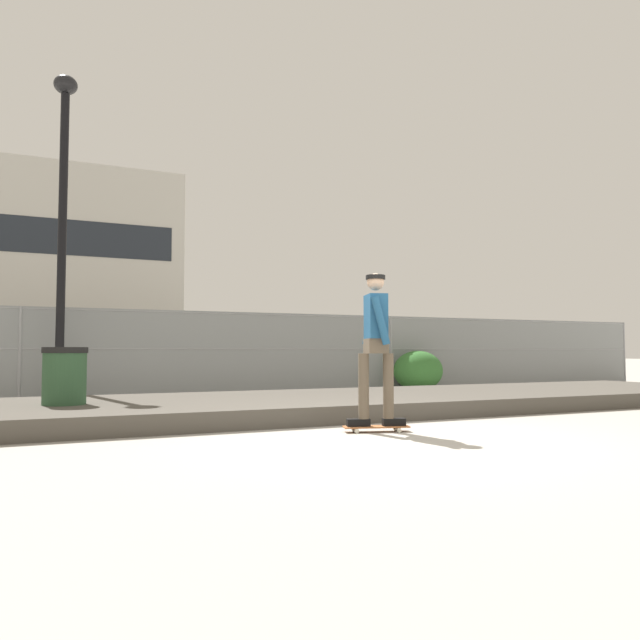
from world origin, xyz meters
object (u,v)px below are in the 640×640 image
object	(u,v)px
shrub_left	(418,371)
street_lamp	(63,195)
skater	(376,338)
trash_bin	(64,385)
skateboard	(376,427)

from	to	relation	value
shrub_left	street_lamp	bearing A→B (deg)	-179.65
skater	street_lamp	distance (m)	7.44
street_lamp	trash_bin	size ratio (longest dim) A/B	6.13
shrub_left	trash_bin	bearing A→B (deg)	-156.18
skater	shrub_left	distance (m)	7.50
shrub_left	trash_bin	distance (m)	8.72
skateboard	trash_bin	size ratio (longest dim) A/B	0.80
street_lamp	shrub_left	bearing A→B (deg)	0.35
skateboard	street_lamp	bearing A→B (deg)	120.94
street_lamp	shrub_left	size ratio (longest dim) A/B	4.98
skateboard	shrub_left	xyz separation A→B (m)	(4.52, 5.95, 0.43)
skater	shrub_left	xyz separation A→B (m)	(4.52, 5.95, -0.65)
shrub_left	skateboard	bearing A→B (deg)	-127.22
shrub_left	skater	bearing A→B (deg)	-127.22
shrub_left	trash_bin	size ratio (longest dim) A/B	1.23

